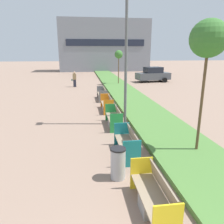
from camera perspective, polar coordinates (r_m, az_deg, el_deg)
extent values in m
cube|color=#4C7A38|center=(14.05, 8.28, 0.35)|extent=(2.80, 120.00, 0.18)
cube|color=gray|center=(44.98, -2.05, 16.90)|extent=(17.26, 5.68, 9.64)
cube|color=#1E2333|center=(42.13, -1.63, 17.66)|extent=(14.50, 0.08, 1.20)
cube|color=gray|center=(5.74, 10.26, -22.56)|extent=(0.52, 0.60, 0.42)
cube|color=gray|center=(5.61, 10.38, -20.71)|extent=(0.58, 1.86, 0.05)
cube|color=gray|center=(5.54, 13.31, -18.08)|extent=(0.14, 1.79, 0.48)
cube|color=yellow|center=(6.34, 7.66, -15.53)|extent=(0.62, 0.04, 0.94)
cube|color=gray|center=(8.27, 3.69, -9.69)|extent=(0.52, 0.60, 0.42)
cube|color=gray|center=(8.18, 3.72, -8.23)|extent=(0.58, 1.81, 0.05)
cube|color=gray|center=(8.13, 5.63, -6.41)|extent=(0.14, 1.74, 0.48)
cube|color=#197A7F|center=(7.35, 5.18, -10.86)|extent=(0.62, 0.04, 0.94)
cube|color=#197A7F|center=(9.00, 2.55, -5.70)|extent=(0.62, 0.04, 0.94)
cube|color=gray|center=(11.28, 0.38, -2.66)|extent=(0.52, 0.60, 0.42)
cube|color=gray|center=(11.21, 0.38, -1.54)|extent=(0.58, 1.95, 0.05)
cube|color=gray|center=(11.18, 1.75, -0.20)|extent=(0.14, 1.87, 0.48)
cube|color=#238C3D|center=(10.27, 1.18, -2.98)|extent=(0.62, 0.04, 0.94)
cube|color=#238C3D|center=(12.15, -0.29, -0.03)|extent=(0.62, 0.04, 0.94)
cube|color=gray|center=(14.20, -1.40, 1.17)|extent=(0.52, 0.60, 0.42)
cube|color=gray|center=(14.15, -1.40, 2.07)|extent=(0.58, 2.02, 0.05)
cube|color=gray|center=(14.12, -0.32, 3.14)|extent=(0.14, 1.94, 0.48)
cube|color=orange|center=(13.15, -0.89, 1.17)|extent=(0.62, 0.04, 0.94)
cube|color=orange|center=(15.14, -1.85, 3.09)|extent=(0.62, 0.04, 0.94)
cube|color=gray|center=(17.50, -2.66, 3.90)|extent=(0.52, 0.60, 0.42)
cube|color=gray|center=(17.45, -2.67, 4.64)|extent=(0.58, 2.13, 0.05)
cube|color=gray|center=(17.43, -1.80, 5.51)|extent=(0.14, 2.05, 0.48)
cube|color=slate|center=(16.38, -2.32, 4.04)|extent=(0.62, 0.04, 0.94)
cube|color=slate|center=(18.51, -2.99, 5.37)|extent=(0.62, 0.04, 0.94)
cylinder|color=#9EA0A5|center=(6.74, 1.58, -13.44)|extent=(0.45, 0.45, 0.93)
cylinder|color=black|center=(6.51, 1.61, -9.65)|extent=(0.47, 0.47, 0.05)
cylinder|color=#56595B|center=(11.06, 3.72, 16.68)|extent=(0.14, 0.14, 7.91)
cylinder|color=brown|center=(8.41, 22.30, 1.78)|extent=(0.10, 0.10, 3.80)
sphere|color=#38702D|center=(8.22, 23.96, 17.16)|extent=(1.26, 1.26, 1.26)
cylinder|color=brown|center=(25.31, 1.71, 10.66)|extent=(0.10, 0.10, 3.17)
sphere|color=#38702D|center=(25.22, 1.75, 14.82)|extent=(0.92, 0.92, 0.92)
cube|color=#232633|center=(24.27, -9.71, 7.42)|extent=(0.30, 0.22, 0.80)
cube|color=olive|center=(24.18, -9.79, 9.11)|extent=(0.38, 0.24, 0.64)
sphere|color=tan|center=(24.14, -9.83, 10.12)|extent=(0.22, 0.22, 0.22)
cube|color=#236051|center=(24.23, -10.42, 8.23)|extent=(0.12, 0.20, 0.18)
cube|color=#474C51|center=(28.50, 10.64, 9.20)|extent=(4.41, 2.35, 0.84)
cube|color=black|center=(28.43, 10.72, 10.77)|extent=(2.30, 1.84, 0.72)
cylinder|color=black|center=(28.14, 13.63, 8.10)|extent=(0.60, 0.20, 0.60)
cylinder|color=black|center=(29.81, 12.38, 8.57)|extent=(0.60, 0.20, 0.60)
cylinder|color=black|center=(27.32, 8.65, 8.14)|extent=(0.60, 0.20, 0.60)
cylinder|color=black|center=(29.04, 7.65, 8.61)|extent=(0.60, 0.20, 0.60)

